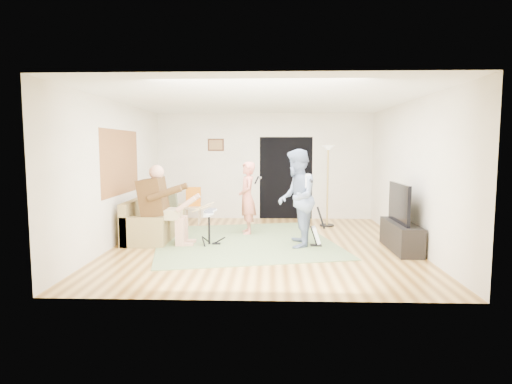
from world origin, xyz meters
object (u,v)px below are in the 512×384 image
tv_cabinet (401,236)px  television (399,203)px  guitarist (297,198)px  guitar_spare (317,235)px  sofa (151,224)px  drum_kit (209,230)px  dining_chair (193,211)px  torchiere_lamp (328,171)px  singer (247,198)px

tv_cabinet → television: bearing=180.0°
guitarist → guitar_spare: bearing=97.9°
television → sofa: bearing=168.8°
sofa → drum_kit: size_ratio=2.98×
sofa → dining_chair: dining_chair is taller
drum_kit → tv_cabinet: bearing=-4.7°
torchiere_lamp → dining_chair: (-3.19, 0.15, -0.98)m
sofa → torchiere_lamp: bearing=20.3°
dining_chair → sofa: bearing=-113.7°
dining_chair → torchiere_lamp: bearing=-5.8°
guitarist → torchiere_lamp: torchiere_lamp is taller
sofa → guitar_spare: size_ratio=2.66×
guitarist → torchiere_lamp: bearing=162.4°
television → tv_cabinet: bearing=-0.0°
sofa → guitar_spare: sofa is taller
tv_cabinet → television: 0.60m
guitar_spare → torchiere_lamp: (0.47, 2.10, 1.08)m
singer → tv_cabinet: 3.18m
torchiere_lamp → television: torchiere_lamp is taller
drum_kit → dining_chair: bearing=107.8°
dining_chair → tv_cabinet: (4.21, -2.49, -0.06)m
dining_chair → television: (4.16, -2.49, 0.54)m
sofa → television: bearing=-11.2°
torchiere_lamp → television: 2.56m
tv_cabinet → television: size_ratio=1.26×
drum_kit → singer: bearing=58.1°
guitarist → tv_cabinet: 1.98m
drum_kit → singer: (0.66, 1.07, 0.48)m
drum_kit → torchiere_lamp: bearing=39.5°
guitar_spare → television: (1.43, -0.23, 0.64)m
television → singer: bearing=154.1°
sofa → guitarist: bearing=-14.0°
drum_kit → guitar_spare: 2.02m
television → guitarist: bearing=173.4°
dining_chair → tv_cabinet: bearing=-33.7°
guitarist → torchiere_lamp: size_ratio=0.96×
guitarist → drum_kit: bearing=-88.6°
singer → sofa: bearing=-89.3°
drum_kit → guitarist: 1.75m
guitar_spare → tv_cabinet: guitar_spare is taller
tv_cabinet → drum_kit: bearing=175.3°
singer → tv_cabinet: (2.84, -1.35, -0.52)m
singer → torchiere_lamp: size_ratio=0.82×
sofa → tv_cabinet: bearing=-11.1°
guitarist → television: bearing=87.6°
drum_kit → guitarist: guitarist is taller
dining_chair → television: size_ratio=0.79×
drum_kit → guitarist: size_ratio=0.37×
torchiere_lamp → guitar_spare: bearing=-102.6°
singer → television: (2.79, -1.35, 0.08)m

